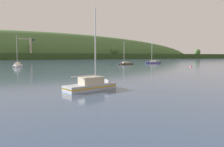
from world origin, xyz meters
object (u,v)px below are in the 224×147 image
(dockside_crane, at_px, (30,49))
(mooring_buoy_far_upstream, at_px, (191,67))
(sailboat_outer_reach, at_px, (95,87))
(sailboat_far_left, at_px, (151,63))
(sailboat_midwater_white, at_px, (124,64))
(sailboat_near_mooring, at_px, (17,66))

(dockside_crane, xyz_separation_m, mooring_buoy_far_upstream, (23.58, -156.91, -9.64))
(dockside_crane, bearing_deg, sailboat_outer_reach, 51.38)
(sailboat_far_left, height_order, sailboat_outer_reach, sailboat_far_left)
(sailboat_midwater_white, height_order, mooring_buoy_far_upstream, sailboat_midwater_white)
(sailboat_midwater_white, relative_size, sailboat_outer_reach, 1.11)
(sailboat_near_mooring, xyz_separation_m, mooring_buoy_far_upstream, (47.78, -26.47, -0.29))
(sailboat_midwater_white, bearing_deg, mooring_buoy_far_upstream, 108.86)
(sailboat_midwater_white, bearing_deg, sailboat_outer_reach, 52.80)
(dockside_crane, height_order, sailboat_far_left, dockside_crane)
(mooring_buoy_far_upstream, bearing_deg, sailboat_outer_reach, -151.30)
(sailboat_midwater_white, xyz_separation_m, sailboat_outer_reach, (-36.11, -49.68, 0.12))
(sailboat_midwater_white, relative_size, mooring_buoy_far_upstream, 13.22)
(sailboat_midwater_white, height_order, sailboat_outer_reach, sailboat_midwater_white)
(sailboat_near_mooring, height_order, sailboat_outer_reach, sailboat_near_mooring)
(dockside_crane, distance_m, sailboat_midwater_white, 133.12)
(sailboat_near_mooring, distance_m, sailboat_outer_reach, 51.29)
(dockside_crane, height_order, mooring_buoy_far_upstream, dockside_crane)
(sailboat_midwater_white, bearing_deg, dockside_crane, -84.93)
(dockside_crane, xyz_separation_m, sailboat_near_mooring, (-24.20, -130.44, -9.35))
(sailboat_outer_reach, xyz_separation_m, mooring_buoy_far_upstream, (45.21, 24.76, -0.26))
(sailboat_outer_reach, bearing_deg, sailboat_midwater_white, 42.40)
(sailboat_midwater_white, distance_m, sailboat_outer_reach, 61.42)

